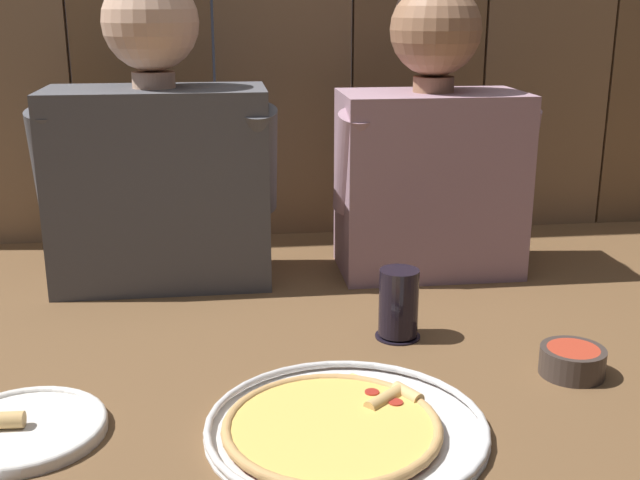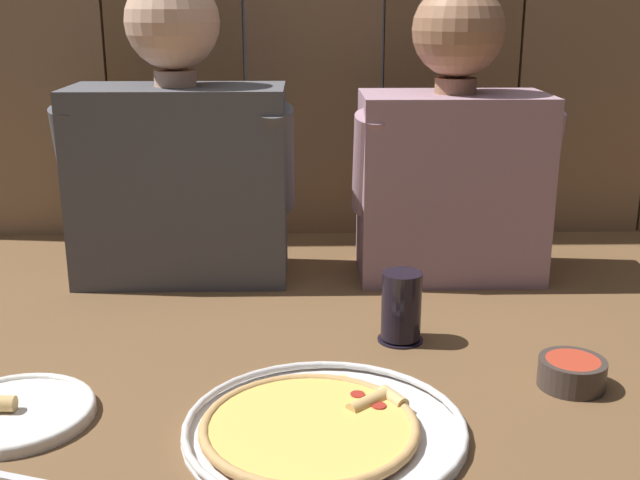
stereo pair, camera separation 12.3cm
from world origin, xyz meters
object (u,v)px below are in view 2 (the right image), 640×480
object	(u,v)px
diner_left	(179,146)
diner_right	(453,146)
pizza_tray	(319,426)
dipping_bowl	(572,371)
dinner_plate	(14,412)
drinking_glass	(401,307)

from	to	relation	value
diner_left	diner_right	distance (m)	0.54
pizza_tray	diner_left	xyz separation A→B (m)	(-0.26, 0.63, 0.26)
diner_right	dipping_bowl	bearing A→B (deg)	-79.56
dipping_bowl	diner_left	bearing A→B (deg)	141.35
pizza_tray	dipping_bowl	distance (m)	0.39
dinner_plate	diner_right	distance (m)	0.93
diner_left	diner_right	world-z (taller)	diner_left
pizza_tray	drinking_glass	world-z (taller)	drinking_glass
dipping_bowl	drinking_glass	bearing A→B (deg)	143.73
dinner_plate	dipping_bowl	bearing A→B (deg)	5.69
dinner_plate	drinking_glass	size ratio (longest dim) A/B	1.80
dipping_bowl	dinner_plate	bearing A→B (deg)	-174.31
dinner_plate	diner_right	size ratio (longest dim) A/B	0.37
drinking_glass	diner_left	distance (m)	0.56
pizza_tray	dinner_plate	world-z (taller)	dinner_plate
pizza_tray	diner_right	size ratio (longest dim) A/B	0.64
diner_left	diner_right	bearing A→B (deg)	-0.01
pizza_tray	dipping_bowl	world-z (taller)	dipping_bowl
dipping_bowl	diner_right	distance (m)	0.57
pizza_tray	dinner_plate	xyz separation A→B (m)	(-0.41, 0.05, -0.00)
pizza_tray	diner_right	xyz separation A→B (m)	(0.28, 0.63, 0.25)
dinner_plate	dipping_bowl	size ratio (longest dim) A/B	2.19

